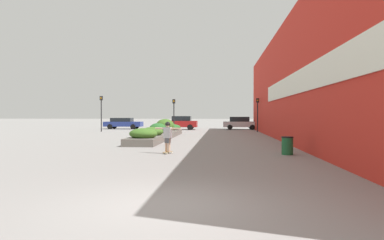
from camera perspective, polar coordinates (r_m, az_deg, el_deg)
The scene contains 13 objects.
ground_plane at distance 7.04m, azimuth -4.80°, elevation -13.97°, with size 300.00×300.00×0.00m, color gray.
building_wall_right at distance 24.42m, azimuth 15.21°, elevation 5.86°, with size 0.67×39.50×7.89m.
planter_box at distance 26.47m, azimuth -5.30°, elevation -2.03°, with size 1.88×13.94×1.47m.
skateboard at distance 15.97m, azimuth -4.07°, elevation -5.37°, with size 0.41×0.68×0.09m.
skateboarder at distance 15.90m, azimuth -4.07°, elevation -2.26°, with size 1.25×0.53×1.40m.
trash_bin at distance 16.09m, azimuth 15.61°, elevation -4.13°, with size 0.53×0.53×0.82m.
car_leftmost at distance 44.66m, azimuth -11.42°, elevation -0.50°, with size 4.78×1.99×1.42m.
car_center_left at distance 41.76m, azimuth -1.89°, elevation -0.44°, with size 4.08×2.04×1.65m.
car_center_right at distance 44.67m, azimuth 19.21°, elevation -0.48°, with size 4.17×2.06×1.51m.
car_rightmost at distance 42.82m, azimuth 8.06°, elevation -0.48°, with size 4.33×1.91×1.57m.
traffic_light_left at distance 36.33m, azimuth -3.04°, elevation 1.75°, with size 0.28×0.30×3.48m.
traffic_light_right at distance 36.34m, azimuth 10.88°, elevation 1.80°, with size 0.28×0.30×3.55m.
traffic_light_far_left at distance 37.98m, azimuth -14.89°, elevation 2.00°, with size 0.28×0.30×3.83m.
Camera 1 is at (1.15, -6.71, 1.80)m, focal length 32.00 mm.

